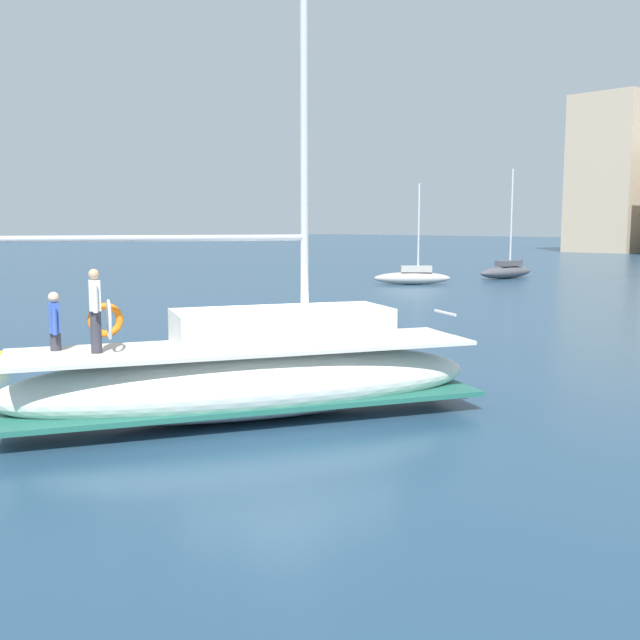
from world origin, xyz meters
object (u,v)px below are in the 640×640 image
(moored_sloop_near, at_px, (506,270))
(mooring_buoy, at_px, (0,361))
(moored_cutter_left, at_px, (413,276))
(main_sailboat, at_px, (251,373))

(moored_sloop_near, distance_m, mooring_buoy, 40.29)
(moored_sloop_near, bearing_deg, moored_cutter_left, -97.27)
(mooring_buoy, bearing_deg, moored_cutter_left, 108.65)
(main_sailboat, relative_size, mooring_buoy, 13.94)
(moored_cutter_left, distance_m, mooring_buoy, 31.75)
(main_sailboat, relative_size, moored_sloop_near, 1.59)
(main_sailboat, height_order, moored_sloop_near, main_sailboat)
(main_sailboat, bearing_deg, mooring_buoy, -169.29)
(main_sailboat, distance_m, moored_cutter_left, 34.18)
(moored_cutter_left, height_order, mooring_buoy, moored_cutter_left)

